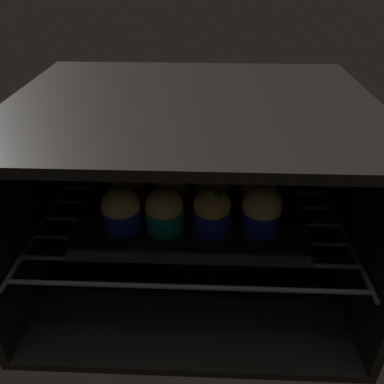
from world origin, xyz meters
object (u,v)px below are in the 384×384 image
object	(u,v)px
muffin_row0_col3	(261,210)
muffin_row2_col1	(173,165)
muffin_row2_col3	(254,167)
muffin_row0_col1	(165,211)
muffin_row1_col2	(213,186)
muffin_row1_col3	(257,186)
muffin_row2_col0	(136,164)
muffin_row1_col0	(128,183)
muffin_row2_col2	(215,167)
muffin_row1_col1	(171,185)
baking_tray	(192,205)
muffin_row0_col2	(212,211)
muffin_row0_col0	(121,210)

from	to	relation	value
muffin_row0_col3	muffin_row2_col1	xyz separation A→B (cm)	(-15.86, 15.34, -0.10)
muffin_row2_col1	muffin_row2_col3	bearing A→B (deg)	-0.35
muffin_row0_col1	muffin_row1_col2	world-z (taller)	muffin_row1_col2
muffin_row1_col3	muffin_row2_col0	bearing A→B (deg)	161.13
muffin_row1_col0	muffin_row2_col2	bearing A→B (deg)	25.08
muffin_row2_col0	muffin_row1_col2	bearing A→B (deg)	-26.93
muffin_row1_col1	muffin_row2_col0	size ratio (longest dim) A/B	1.03
baking_tray	muffin_row1_col0	size ratio (longest dim) A/B	4.75
muffin_row1_col0	muffin_row1_col3	world-z (taller)	muffin_row1_col3
baking_tray	muffin_row2_col1	world-z (taller)	muffin_row2_col1
muffin_row0_col2	muffin_row0_col3	bearing A→B (deg)	1.80
muffin_row1_col0	muffin_row2_col0	distance (cm)	7.75
muffin_row0_col1	muffin_row0_col3	xyz separation A→B (cm)	(16.06, 0.53, 0.26)
muffin_row0_col0	muffin_row1_col1	size ratio (longest dim) A/B	0.97
muffin_row0_col2	muffin_row2_col2	xyz separation A→B (cm)	(0.57, 15.55, -0.05)
muffin_row2_col0	muffin_row2_col1	distance (cm)	7.62
baking_tray	muffin_row0_col2	xyz separation A→B (cm)	(3.66, -7.91, 4.29)
muffin_row1_col1	muffin_row2_col0	bearing A→B (deg)	134.22
muffin_row2_col2	muffin_row1_col0	bearing A→B (deg)	-154.92
muffin_row1_col1	baking_tray	bearing A→B (deg)	0.54
muffin_row0_col0	muffin_row0_col1	xyz separation A→B (cm)	(7.25, -0.07, -0.06)
muffin_row1_col2	muffin_row2_col1	bearing A→B (deg)	135.64
muffin_row0_col0	muffin_row1_col3	bearing A→B (deg)	18.76
muffin_row0_col0	muffin_row2_col0	world-z (taller)	same
baking_tray	muffin_row0_col3	world-z (taller)	muffin_row0_col3
muffin_row1_col2	muffin_row1_col3	bearing A→B (deg)	-1.56
muffin_row2_col3	muffin_row1_col0	bearing A→B (deg)	-162.63
muffin_row2_col2	muffin_row1_col3	bearing A→B (deg)	-45.47
muffin_row0_col1	muffin_row1_col3	bearing A→B (deg)	26.42
muffin_row0_col0	muffin_row1_col3	distance (cm)	24.71
muffin_row1_col1	muffin_row2_col0	world-z (taller)	muffin_row1_col1
muffin_row1_col2	muffin_row2_col0	world-z (taller)	same
muffin_row0_col0	muffin_row2_col0	xyz separation A→B (cm)	(-0.16, 15.99, 0.08)
muffin_row1_col0	muffin_row2_col2	distance (cm)	17.68
muffin_row0_col1	baking_tray	bearing A→B (deg)	62.62
muffin_row2_col3	muffin_row1_col2	bearing A→B (deg)	-137.61
muffin_row0_col1	muffin_row1_col1	size ratio (longest dim) A/B	0.94
muffin_row1_col3	muffin_row2_col2	distance (cm)	10.95
muffin_row2_col0	muffin_row0_col2	bearing A→B (deg)	-45.90
muffin_row2_col2	muffin_row2_col3	xyz separation A→B (cm)	(7.78, -0.05, 0.14)
muffin_row0_col1	muffin_row0_col3	world-z (taller)	muffin_row0_col3
muffin_row1_col2	muffin_row2_col1	size ratio (longest dim) A/B	0.96
muffin_row2_col3	muffin_row2_col1	bearing A→B (deg)	179.65
muffin_row0_col0	muffin_row1_col3	xyz separation A→B (cm)	(23.39, 7.94, 0.32)
muffin_row0_col1	muffin_row2_col3	world-z (taller)	muffin_row2_col3
muffin_row1_col0	muffin_row1_col2	world-z (taller)	muffin_row1_col0
muffin_row1_col0	muffin_row2_col0	bearing A→B (deg)	88.99
muffin_row0_col3	muffin_row1_col2	size ratio (longest dim) A/B	1.02
muffin_row0_col0	muffin_row2_col2	world-z (taller)	muffin_row0_col0
baking_tray	muffin_row0_col2	size ratio (longest dim) A/B	4.88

